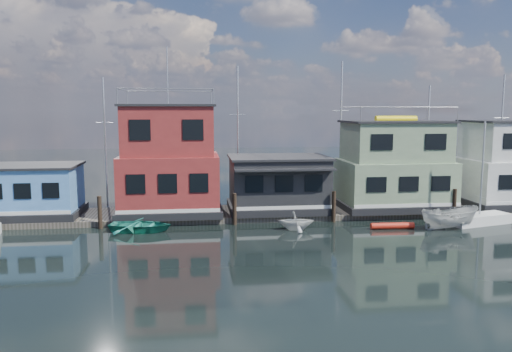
{
  "coord_description": "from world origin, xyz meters",
  "views": [
    {
      "loc": [
        -6.62,
        -24.37,
        7.87
      ],
      "look_at": [
        -2.18,
        12.0,
        3.0
      ],
      "focal_mm": 35.0,
      "sensor_mm": 36.0,
      "label": 1
    }
  ],
  "objects": [
    {
      "name": "dinghy_teal",
      "position": [
        -10.23,
        7.98,
        0.42
      ],
      "size": [
        4.48,
        3.55,
        0.83
      ],
      "primitive_type": "imported",
      "rotation": [
        0.0,
        0.0,
        1.39
      ],
      "color": "#238270",
      "rests_on": "ground"
    },
    {
      "name": "houseboat_green",
      "position": [
        8.5,
        12.0,
        3.55
      ],
      "size": [
        8.4,
        5.9,
        7.03
      ],
      "color": "black",
      "rests_on": "dock"
    },
    {
      "name": "dock",
      "position": [
        0.0,
        12.0,
        0.2
      ],
      "size": [
        48.0,
        5.0,
        0.4
      ],
      "primitive_type": "cube",
      "color": "#595147",
      "rests_on": "ground"
    },
    {
      "name": "day_sailer",
      "position": [
        12.87,
        7.36,
        0.42
      ],
      "size": [
        4.74,
        2.61,
        7.1
      ],
      "rotation": [
        0.0,
        0.0,
        0.26
      ],
      "color": "silver",
      "rests_on": "ground"
    },
    {
      "name": "ground",
      "position": [
        0.0,
        0.0,
        0.0
      ],
      "size": [
        160.0,
        160.0,
        0.0
      ],
      "primitive_type": "plane",
      "color": "black",
      "rests_on": "ground"
    },
    {
      "name": "dinghy_white",
      "position": [
        -0.12,
        7.24,
        0.63
      ],
      "size": [
        2.48,
        2.17,
        1.25
      ],
      "primitive_type": "imported",
      "rotation": [
        0.0,
        0.0,
        1.52
      ],
      "color": "silver",
      "rests_on": "ground"
    },
    {
      "name": "background_masts",
      "position": [
        4.76,
        18.0,
        5.55
      ],
      "size": [
        36.4,
        0.16,
        12.0
      ],
      "color": "silver",
      "rests_on": "ground"
    },
    {
      "name": "pilings",
      "position": [
        -0.33,
        9.2,
        1.1
      ],
      "size": [
        42.28,
        0.28,
        2.2
      ],
      "color": "#2D2116",
      "rests_on": "ground"
    },
    {
      "name": "houseboat_red",
      "position": [
        -8.5,
        12.0,
        4.1
      ],
      "size": [
        7.4,
        5.9,
        11.86
      ],
      "color": "black",
      "rests_on": "dock"
    },
    {
      "name": "red_kayak",
      "position": [
        6.33,
        6.72,
        0.21
      ],
      "size": [
        2.93,
        0.52,
        0.43
      ],
      "primitive_type": "cylinder",
      "rotation": [
        0.0,
        1.57,
        -0.03
      ],
      "color": "red",
      "rests_on": "ground"
    },
    {
      "name": "houseboat_blue",
      "position": [
        -18.0,
        12.0,
        2.21
      ],
      "size": [
        6.4,
        4.9,
        3.66
      ],
      "color": "black",
      "rests_on": "dock"
    },
    {
      "name": "houseboat_dark",
      "position": [
        -0.5,
        11.98,
        2.42
      ],
      "size": [
        7.4,
        6.1,
        4.06
      ],
      "color": "black",
      "rests_on": "dock"
    },
    {
      "name": "motorboat",
      "position": [
        10.04,
        6.19,
        0.77
      ],
      "size": [
        4.05,
        1.65,
        1.54
      ],
      "primitive_type": "imported",
      "rotation": [
        0.0,
        0.0,
        1.61
      ],
      "color": "beige",
      "rests_on": "ground"
    }
  ]
}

